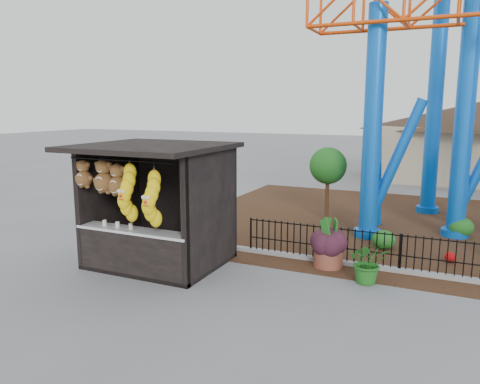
% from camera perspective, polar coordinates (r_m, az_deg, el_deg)
% --- Properties ---
extents(ground, '(120.00, 120.00, 0.00)m').
position_cam_1_polar(ground, '(10.25, 0.78, -12.82)').
color(ground, slate).
rests_on(ground, ground).
extents(mulch_bed, '(18.00, 12.00, 0.02)m').
position_cam_1_polar(mulch_bed, '(17.09, 24.69, -4.25)').
color(mulch_bed, '#331E11').
rests_on(mulch_bed, ground).
extents(curb, '(18.00, 0.18, 0.12)m').
position_cam_1_polar(curb, '(12.27, 24.53, -9.51)').
color(curb, gray).
rests_on(curb, ground).
extents(prize_booth, '(3.50, 3.40, 3.12)m').
position_cam_1_polar(prize_booth, '(11.98, -10.72, -1.88)').
color(prize_booth, black).
rests_on(prize_booth, ground).
extents(terracotta_planter, '(0.92, 0.92, 0.54)m').
position_cam_1_polar(terracotta_planter, '(12.23, 10.69, -7.76)').
color(terracotta_planter, brown).
rests_on(terracotta_planter, ground).
extents(planter_foliage, '(0.70, 0.70, 0.64)m').
position_cam_1_polar(planter_foliage, '(12.06, 10.79, -5.09)').
color(planter_foliage, '#30131E').
rests_on(planter_foliage, terracotta_planter).
extents(potted_plant, '(1.13, 1.06, 1.01)m').
position_cam_1_polar(potted_plant, '(11.30, 15.37, -8.21)').
color(potted_plant, '#205D1B').
rests_on(potted_plant, ground).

